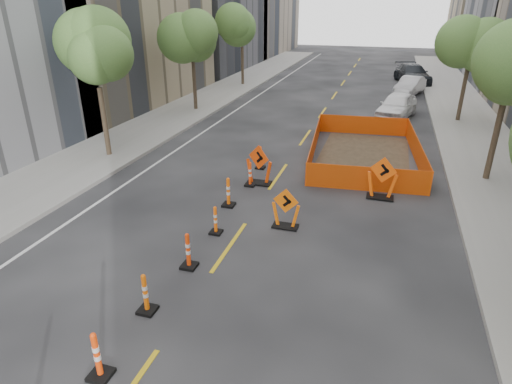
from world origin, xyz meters
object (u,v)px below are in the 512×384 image
(channelizer_3, at_px, (145,293))
(channelizer_5, at_px, (215,220))
(chevron_sign_right, at_px, (382,178))
(parked_car_near, at_px, (397,106))
(channelizer_7, at_px, (250,174))
(channelizer_4, at_px, (188,251))
(parked_car_far, at_px, (412,74))
(channelizer_2, at_px, (97,355))
(channelizer_6, at_px, (228,192))
(chevron_sign_center, at_px, (286,208))
(parked_car_mid, at_px, (410,86))
(channelizer_8, at_px, (260,157))
(chevron_sign_left, at_px, (259,165))

(channelizer_3, height_order, channelizer_5, channelizer_3)
(chevron_sign_right, bearing_deg, parked_car_near, 104.90)
(channelizer_7, bearing_deg, channelizer_4, -88.67)
(parked_car_near, bearing_deg, parked_car_far, 97.91)
(channelizer_2, bearing_deg, parked_car_far, 79.75)
(channelizer_5, relative_size, channelizer_6, 0.87)
(channelizer_3, distance_m, parked_car_far, 35.77)
(channelizer_3, bearing_deg, channelizer_2, -86.52)
(channelizer_2, distance_m, parked_car_far, 37.74)
(chevron_sign_center, distance_m, parked_car_mid, 24.86)
(channelizer_2, distance_m, parked_car_mid, 32.25)
(channelizer_2, bearing_deg, channelizer_4, 89.54)
(channelizer_8, relative_size, parked_car_near, 0.22)
(channelizer_3, height_order, parked_car_far, parked_car_far)
(channelizer_5, distance_m, channelizer_6, 2.05)
(chevron_sign_left, relative_size, parked_car_far, 0.29)
(parked_car_far, bearing_deg, channelizer_3, -115.58)
(channelizer_6, xyz_separation_m, channelizer_8, (0.01, 4.05, -0.04))
(channelizer_2, distance_m, channelizer_3, 2.03)
(chevron_sign_center, height_order, chevron_sign_right, chevron_sign_right)
(channelizer_4, relative_size, chevron_sign_center, 0.77)
(chevron_sign_left, bearing_deg, parked_car_mid, 97.07)
(channelizer_8, relative_size, chevron_sign_center, 0.74)
(channelizer_2, relative_size, channelizer_8, 1.07)
(channelizer_7, xyz_separation_m, parked_car_near, (5.56, 13.28, 0.28))
(parked_car_near, bearing_deg, channelizer_2, -89.92)
(chevron_sign_left, distance_m, parked_car_near, 14.01)
(channelizer_4, distance_m, chevron_sign_center, 3.70)
(chevron_sign_left, height_order, parked_car_near, chevron_sign_left)
(channelizer_2, relative_size, channelizer_4, 1.02)
(chevron_sign_center, distance_m, parked_car_near, 16.62)
(channelizer_4, distance_m, channelizer_5, 2.03)
(channelizer_4, distance_m, parked_car_near, 20.10)
(channelizer_7, height_order, chevron_sign_right, chevron_sign_right)
(channelizer_6, distance_m, channelizer_7, 2.03)
(chevron_sign_right, height_order, parked_car_far, chevron_sign_right)
(channelizer_8, bearing_deg, chevron_sign_right, -18.10)
(channelizer_4, xyz_separation_m, channelizer_5, (-0.00, 2.02, -0.06))
(chevron_sign_left, bearing_deg, parked_car_far, 99.74)
(channelizer_5, relative_size, parked_car_near, 0.21)
(chevron_sign_center, height_order, parked_car_mid, chevron_sign_center)
(channelizer_6, bearing_deg, channelizer_7, 84.96)
(channelizer_2, height_order, channelizer_5, channelizer_2)
(channelizer_8, distance_m, chevron_sign_center, 5.55)
(channelizer_7, relative_size, chevron_sign_left, 0.61)
(chevron_sign_right, xyz_separation_m, parked_car_near, (0.45, 12.98, -0.05))
(channelizer_5, distance_m, chevron_sign_right, 6.61)
(channelizer_2, distance_m, chevron_sign_left, 10.43)
(parked_car_near, bearing_deg, channelizer_3, -91.42)
(chevron_sign_left, bearing_deg, parked_car_near, 91.39)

